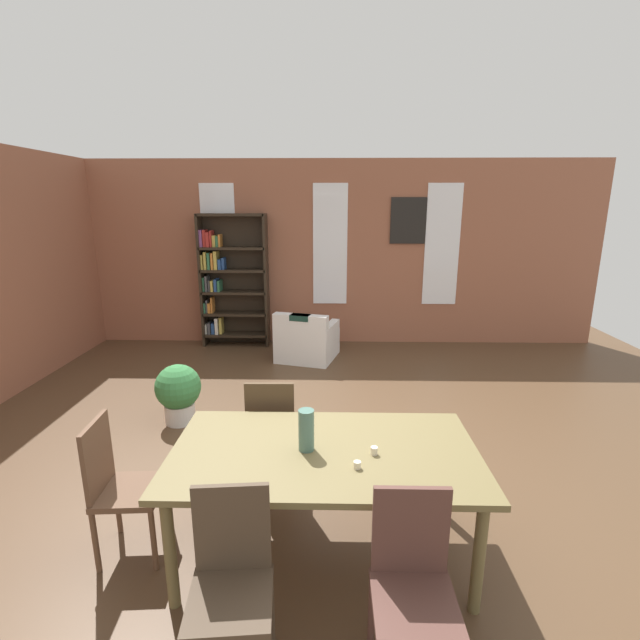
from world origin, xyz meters
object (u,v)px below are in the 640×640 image
object	(u,v)px
dining_chair_head_left	(118,483)
potted_plant_by_shelf	(178,391)
dining_chair_near_right	(412,581)
armchair_white	(307,341)
dining_chair_near_left	(231,578)
bookshelf_tall	(229,279)
dining_chair_far_left	(272,428)
vase_on_table	(306,430)
dining_table	(324,460)

from	to	relation	value
dining_chair_head_left	potted_plant_by_shelf	distance (m)	1.88
dining_chair_near_right	armchair_white	size ratio (longest dim) A/B	0.97
dining_chair_near_left	bookshelf_tall	xyz separation A→B (m)	(-1.16, 5.40, 0.58)
dining_chair_near_left	dining_chair_far_left	bearing A→B (deg)	89.69
bookshelf_tall	armchair_white	size ratio (longest dim) A/B	2.17
vase_on_table	potted_plant_by_shelf	distance (m)	2.42
dining_chair_head_left	dining_chair_near_left	xyz separation A→B (m)	(0.90, -0.75, 0.00)
dining_chair_near_left	dining_chair_near_right	bearing A→B (deg)	0.02
dining_chair_far_left	potted_plant_by_shelf	world-z (taller)	dining_chair_far_left
dining_chair_near_left	potted_plant_by_shelf	size ratio (longest dim) A/B	1.48
dining_table	bookshelf_tall	size ratio (longest dim) A/B	0.91
dining_table	dining_chair_near_right	size ratio (longest dim) A/B	2.04
dining_chair_near_right	potted_plant_by_shelf	world-z (taller)	dining_chair_near_right
vase_on_table	armchair_white	size ratio (longest dim) A/B	0.27
dining_chair_head_left	dining_chair_near_left	bearing A→B (deg)	-39.92
dining_chair_head_left	dining_chair_far_left	size ratio (longest dim) A/B	1.00
dining_chair_near_right	bookshelf_tall	size ratio (longest dim) A/B	0.45
dining_chair_near_right	dining_table	bearing A→B (deg)	119.91
dining_chair_near_right	bookshelf_tall	xyz separation A→B (m)	(-2.04, 5.40, 0.58)
armchair_white	dining_chair_near_left	bearing A→B (deg)	-91.55
bookshelf_tall	armchair_white	world-z (taller)	bookshelf_tall
bookshelf_tall	vase_on_table	bearing A→B (deg)	-72.25
dining_chair_far_left	potted_plant_by_shelf	distance (m)	1.59
dining_chair_far_left	bookshelf_tall	size ratio (longest dim) A/B	0.45
dining_table	armchair_white	bearing A→B (deg)	94.59
armchair_white	bookshelf_tall	bearing A→B (deg)	151.05
dining_chair_head_left	potted_plant_by_shelf	size ratio (longest dim) A/B	1.48
dining_chair_head_left	bookshelf_tall	bearing A→B (deg)	93.18
dining_table	vase_on_table	distance (m)	0.24
potted_plant_by_shelf	dining_chair_near_left	bearing A→B (deg)	-66.67
dining_chair_far_left	potted_plant_by_shelf	size ratio (longest dim) A/B	1.48
dining_chair_near_left	dining_table	bearing A→B (deg)	59.71
dining_chair_far_left	armchair_white	xyz separation A→B (m)	(0.12, 3.18, -0.23)
bookshelf_tall	armchair_white	distance (m)	1.68
dining_table	bookshelf_tall	bearing A→B (deg)	109.01
bookshelf_tall	potted_plant_by_shelf	size ratio (longest dim) A/B	3.32
dining_chair_near_right	vase_on_table	bearing A→B (deg)	125.96
vase_on_table	potted_plant_by_shelf	world-z (taller)	vase_on_table
dining_chair_head_left	dining_table	bearing A→B (deg)	0.22
dining_chair_head_left	dining_chair_near_right	world-z (taller)	same
potted_plant_by_shelf	armchair_white	bearing A→B (deg)	58.92
vase_on_table	bookshelf_tall	xyz separation A→B (m)	(-1.49, 4.64, 0.19)
dining_table	dining_chair_head_left	xyz separation A→B (m)	(-1.34, -0.01, -0.18)
vase_on_table	dining_chair_near_left	bearing A→B (deg)	-113.46
dining_chair_near_right	bookshelf_tall	bearing A→B (deg)	110.65
dining_chair_near_left	bookshelf_tall	world-z (taller)	bookshelf_tall
bookshelf_tall	armchair_white	bearing A→B (deg)	-28.95
vase_on_table	dining_chair_far_left	distance (m)	0.91
dining_chair_near_right	dining_chair_far_left	bearing A→B (deg)	119.88
dining_table	potted_plant_by_shelf	world-z (taller)	dining_table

